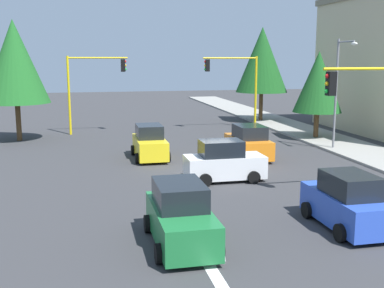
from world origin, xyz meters
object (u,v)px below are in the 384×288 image
at_px(tree_roadside_far, 262,60).
at_px(car_green, 181,217).
at_px(traffic_signal_far_right, 92,79).
at_px(street_lamp_curbside, 340,82).
at_px(car_orange, 248,143).
at_px(car_white, 224,162).
at_px(traffic_signal_far_left, 236,78).
at_px(car_blue, 347,203).
at_px(traffic_signal_near_left, 381,105).
at_px(tree_opposite_side, 15,62).
at_px(car_yellow, 150,143).
at_px(tree_roadside_mid, 318,82).

height_order(tree_roadside_far, car_green, tree_roadside_far).
distance_m(traffic_signal_far_right, street_lamp_curbside, 18.20).
bearing_deg(car_orange, street_lamp_curbside, 98.24).
bearing_deg(tree_roadside_far, traffic_signal_far_right, -75.30).
height_order(street_lamp_curbside, car_white, street_lamp_curbside).
xyz_separation_m(traffic_signal_far_left, car_blue, (23.19, -3.29, -3.30)).
xyz_separation_m(traffic_signal_near_left, traffic_signal_far_left, (-20.00, 0.06, 0.25)).
distance_m(tree_opposite_side, car_green, 23.13).
bearing_deg(car_green, tree_roadside_far, 154.64).
height_order(car_orange, car_yellow, same).
xyz_separation_m(traffic_signal_far_right, tree_roadside_mid, (6.00, 15.74, -0.08)).
bearing_deg(traffic_signal_near_left, traffic_signal_far_right, -150.27).
bearing_deg(traffic_signal_near_left, car_yellow, -139.74).
relative_size(tree_opposite_side, tree_roadside_far, 0.99).
bearing_deg(traffic_signal_far_right, tree_opposite_side, -69.17).
relative_size(tree_opposite_side, car_orange, 2.07).
distance_m(car_white, car_orange, 5.53).
distance_m(tree_opposite_side, car_orange, 17.43).
xyz_separation_m(traffic_signal_near_left, tree_roadside_far, (-24.00, 3.82, 1.69)).
xyz_separation_m(traffic_signal_far_left, car_white, (16.00, -5.63, -3.30)).
relative_size(tree_roadside_mid, car_orange, 1.54).
bearing_deg(tree_roadside_mid, traffic_signal_far_left, -144.62).
xyz_separation_m(tree_roadside_mid, car_blue, (17.19, -7.55, -3.24)).
xyz_separation_m(street_lamp_curbside, tree_opposite_side, (-8.39, -20.20, 1.22)).
distance_m(tree_roadside_far, car_blue, 28.49).
xyz_separation_m(car_blue, car_orange, (-11.90, 0.54, 0.00)).
height_order(traffic_signal_far_right, tree_roadside_mid, tree_roadside_mid).
distance_m(tree_opposite_side, car_yellow, 12.51).
relative_size(tree_roadside_mid, tree_roadside_far, 0.74).
xyz_separation_m(tree_roadside_far, car_orange, (15.29, -6.51, -4.74)).
height_order(tree_roadside_mid, car_blue, tree_roadside_mid).
bearing_deg(tree_roadside_far, car_green, -25.36).
relative_size(traffic_signal_far_left, tree_roadside_far, 0.69).
distance_m(tree_opposite_side, car_white, 18.47).
height_order(car_blue, car_orange, same).
height_order(traffic_signal_near_left, tree_roadside_mid, tree_roadside_mid).
height_order(street_lamp_curbside, tree_roadside_far, tree_roadside_far).
bearing_deg(car_blue, traffic_signal_near_left, 134.68).
distance_m(traffic_signal_far_right, tree_opposite_side, 5.79).
distance_m(street_lamp_curbside, car_yellow, 12.39).
bearing_deg(car_white, street_lamp_curbside, 121.68).
xyz_separation_m(car_orange, car_yellow, (-1.18, -5.69, -0.00)).
bearing_deg(car_green, street_lamp_curbside, 135.69).
bearing_deg(car_green, car_white, 154.09).
xyz_separation_m(traffic_signal_far_right, car_yellow, (10.11, 3.05, -3.32)).
distance_m(traffic_signal_far_left, tree_roadside_mid, 7.36).
xyz_separation_m(tree_opposite_side, car_yellow, (8.11, 8.30, -4.67)).
height_order(traffic_signal_near_left, tree_opposite_side, tree_opposite_side).
height_order(tree_roadside_mid, tree_roadside_far, tree_roadside_far).
relative_size(car_blue, car_yellow, 0.98).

